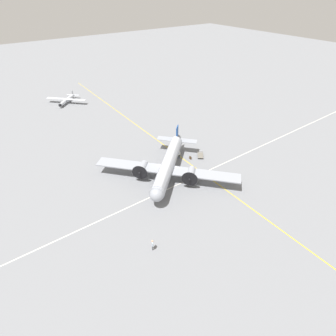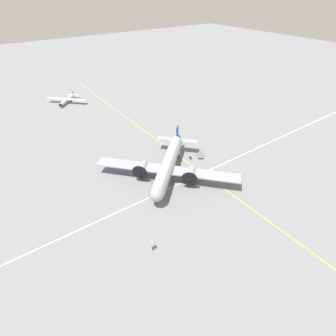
{
  "view_description": "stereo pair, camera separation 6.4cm",
  "coord_description": "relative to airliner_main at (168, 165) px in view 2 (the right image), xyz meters",
  "views": [
    {
      "loc": [
        -30.29,
        21.61,
        28.01
      ],
      "look_at": [
        0.0,
        0.0,
        1.5
      ],
      "focal_mm": 28.0,
      "sensor_mm": 36.0,
      "label": 1
    },
    {
      "loc": [
        -30.33,
        21.56,
        28.01
      ],
      "look_at": [
        0.0,
        0.0,
        1.5
      ],
      "focal_mm": 28.0,
      "sensor_mm": 36.0,
      "label": 2
    }
  ],
  "objects": [
    {
      "name": "apron_line_eastwest",
      "position": [
        0.24,
        -5.64,
        -2.37
      ],
      "size": [
        120.0,
        0.16,
        0.01
      ],
      "color": "gold",
      "rests_on": "ground_plane"
    },
    {
      "name": "light_aircraft_distant",
      "position": [
        44.41,
        3.37,
        -1.5
      ],
      "size": [
        8.89,
        8.93,
        2.16
      ],
      "rotation": [
        0.0,
        0.0,
        2.36
      ],
      "color": "#B7BCC6",
      "rests_on": "ground_plane"
    },
    {
      "name": "suitcase_near_door",
      "position": [
        1.89,
        -6.75,
        -2.1
      ],
      "size": [
        0.5,
        0.17,
        0.58
      ],
      "color": "#47331E",
      "rests_on": "ground_plane"
    },
    {
      "name": "apron_line_northsouth",
      "position": [
        -2.95,
        -0.26,
        -2.37
      ],
      "size": [
        0.16,
        120.0,
        0.01
      ],
      "color": "silver",
      "rests_on": "ground_plane"
    },
    {
      "name": "ground_plane",
      "position": [
        0.24,
        -0.26,
        -2.37
      ],
      "size": [
        300.0,
        300.0,
        0.0
      ],
      "primitive_type": "plane",
      "color": "slate"
    },
    {
      "name": "crew_foreground",
      "position": [
        -11.54,
        10.55,
        -1.33
      ],
      "size": [
        0.52,
        0.36,
        1.71
      ],
      "rotation": [
        0.0,
        0.0,
        2.62
      ],
      "color": "#2D2D33",
      "rests_on": "ground_plane"
    },
    {
      "name": "passenger_boarding",
      "position": [
        3.65,
        -4.75,
        -1.29
      ],
      "size": [
        0.54,
        0.36,
        1.77
      ],
      "rotation": [
        0.0,
        0.0,
        2.64
      ],
      "color": "#2D2D33",
      "rests_on": "ground_plane"
    },
    {
      "name": "baggage_cart",
      "position": [
        1.45,
        -8.93,
        -2.09
      ],
      "size": [
        2.31,
        2.15,
        0.56
      ],
      "rotation": [
        0.0,
        0.0,
        2.46
      ],
      "color": "#6B665B",
      "rests_on": "ground_plane"
    },
    {
      "name": "airliner_main",
      "position": [
        0.0,
        0.0,
        0.0
      ],
      "size": [
        19.96,
        19.62,
        5.31
      ],
      "rotation": [
        0.0,
        0.0,
        2.31
      ],
      "color": "#9399A3",
      "rests_on": "ground_plane"
    },
    {
      "name": "ramp_agent",
      "position": [
        3.41,
        -5.09,
        -1.28
      ],
      "size": [
        0.38,
        0.54,
        1.78
      ],
      "rotation": [
        0.0,
        0.0,
        1.03
      ],
      "color": "navy",
      "rests_on": "ground_plane"
    }
  ]
}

